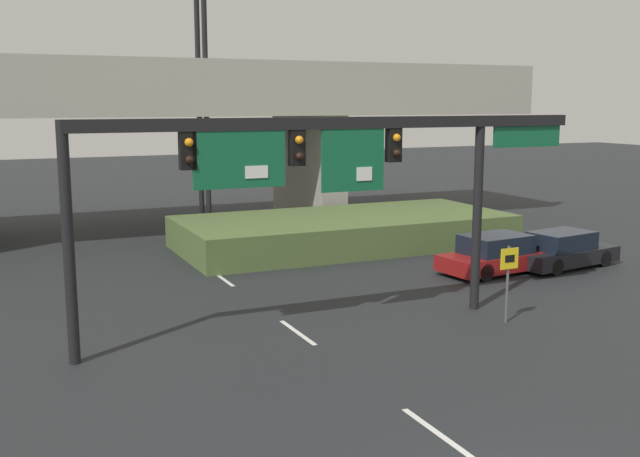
% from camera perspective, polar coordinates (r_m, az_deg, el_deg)
% --- Properties ---
extents(lane_markings, '(0.14, 23.18, 0.01)m').
position_cam_1_polar(lane_markings, '(23.92, -4.95, -5.60)').
color(lane_markings, silver).
rests_on(lane_markings, ground).
extents(signal_gantry, '(14.98, 0.44, 5.87)m').
position_cam_1_polar(signal_gantry, '(20.24, 0.60, 5.29)').
color(signal_gantry, black).
rests_on(signal_gantry, ground).
extents(speed_limit_sign, '(0.60, 0.11, 2.24)m').
position_cam_1_polar(speed_limit_sign, '(22.00, 14.16, -3.30)').
color(speed_limit_sign, '#4C4C4C').
rests_on(speed_limit_sign, ground).
extents(highway_light_pole_near, '(0.70, 0.36, 12.46)m').
position_cam_1_polar(highway_light_pole_near, '(34.62, -9.21, 10.07)').
color(highway_light_pole_near, black).
rests_on(highway_light_pole_near, ground).
extents(highway_light_pole_far, '(0.70, 0.36, 17.85)m').
position_cam_1_polar(highway_light_pole_far, '(34.16, -8.80, 14.63)').
color(highway_light_pole_far, black).
rests_on(highway_light_pole_far, ground).
extents(overpass_bridge, '(39.21, 8.58, 8.15)m').
position_cam_1_polar(overpass_bridge, '(37.43, -12.81, 8.80)').
color(overpass_bridge, '#A39E93').
rests_on(overpass_bridge, ground).
extents(grass_embankment, '(14.32, 6.47, 1.34)m').
position_cam_1_polar(grass_embankment, '(32.86, 1.85, -0.18)').
color(grass_embankment, '#4C6033').
rests_on(grass_embankment, ground).
extents(parked_sedan_near_right, '(4.83, 2.39, 1.43)m').
position_cam_1_polar(parked_sedan_near_right, '(28.54, 13.38, -1.97)').
color(parked_sedan_near_right, maroon).
rests_on(parked_sedan_near_right, ground).
extents(parked_sedan_mid_right, '(4.73, 2.45, 1.40)m').
position_cam_1_polar(parked_sedan_mid_right, '(30.07, 18.03, -1.62)').
color(parked_sedan_mid_right, black).
rests_on(parked_sedan_mid_right, ground).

